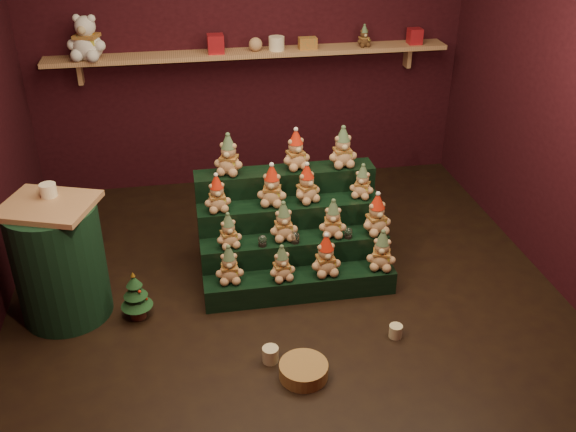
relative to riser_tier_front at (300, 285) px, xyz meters
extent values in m
plane|color=black|center=(-0.09, 0.03, -0.09)|extent=(4.00, 4.00, 0.00)
cube|color=black|center=(-0.09, 2.08, 1.31)|extent=(4.00, 0.10, 2.80)
cube|color=black|center=(-0.09, -2.02, 1.31)|extent=(4.00, 0.10, 2.80)
cube|color=tan|center=(-0.09, 1.90, 1.21)|extent=(3.60, 0.26, 0.04)
cube|color=tan|center=(-1.59, 1.97, 1.09)|extent=(0.04, 0.12, 0.20)
cube|color=tan|center=(1.41, 1.97, 1.09)|extent=(0.04, 0.12, 0.20)
cube|color=black|center=(0.00, 0.00, 0.00)|extent=(1.40, 0.22, 0.18)
cube|color=black|center=(0.00, 0.22, 0.09)|extent=(1.40, 0.22, 0.36)
cube|color=black|center=(0.00, 0.44, 0.18)|extent=(1.40, 0.22, 0.54)
cube|color=black|center=(0.00, 0.66, 0.27)|extent=(1.40, 0.22, 0.72)
cylinder|color=black|center=(-0.25, 0.16, 0.28)|extent=(0.06, 0.06, 0.02)
sphere|color=silver|center=(-0.25, 0.16, 0.32)|extent=(0.06, 0.06, 0.06)
cylinder|color=black|center=(-0.01, 0.16, 0.28)|extent=(0.06, 0.06, 0.02)
sphere|color=silver|center=(-0.01, 0.16, 0.32)|extent=(0.06, 0.06, 0.06)
cylinder|color=black|center=(0.39, 0.16, 0.28)|extent=(0.06, 0.06, 0.02)
sphere|color=silver|center=(0.39, 0.16, 0.32)|extent=(0.06, 0.06, 0.06)
cube|color=tan|center=(-1.65, 0.09, 0.77)|extent=(0.70, 0.64, 0.04)
cylinder|color=#10301E|center=(-1.65, 0.09, 0.33)|extent=(0.61, 0.61, 0.84)
cylinder|color=#EDE6C3|center=(-1.65, 0.19, 0.83)|extent=(0.11, 0.11, 0.09)
cylinder|color=#472319|center=(-1.17, -0.05, -0.06)|extent=(0.11, 0.11, 0.06)
cone|color=#163D1B|center=(-1.17, -0.05, 0.07)|extent=(0.22, 0.22, 0.11)
cone|color=#163D1B|center=(-1.17, -0.05, 0.14)|extent=(0.17, 0.17, 0.10)
cone|color=#163D1B|center=(-1.17, -0.05, 0.22)|extent=(0.11, 0.11, 0.08)
cone|color=gold|center=(-1.17, -0.05, 0.27)|extent=(0.03, 0.03, 0.03)
cylinder|color=beige|center=(-0.32, -0.66, -0.04)|extent=(0.11, 0.11, 0.11)
cylinder|color=beige|center=(0.54, -0.57, -0.04)|extent=(0.09, 0.09, 0.09)
cylinder|color=olive|center=(-0.14, -0.84, -0.04)|extent=(0.40, 0.40, 0.10)
cube|color=#AF1B23|center=(-0.40, 1.88, 1.31)|extent=(0.14, 0.14, 0.16)
cylinder|color=#EDE6C3|center=(0.14, 1.88, 1.29)|extent=(0.14, 0.14, 0.12)
cube|color=#AF1B23|center=(1.43, 1.88, 1.30)|extent=(0.12, 0.12, 0.14)
sphere|color=tan|center=(-0.05, 1.88, 1.29)|extent=(0.12, 0.12, 0.12)
cube|color=#D05C1D|center=(0.42, 1.88, 1.28)|extent=(0.16, 0.10, 0.10)
camera|label=1|loc=(-0.75, -3.77, 2.73)|focal=40.00mm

